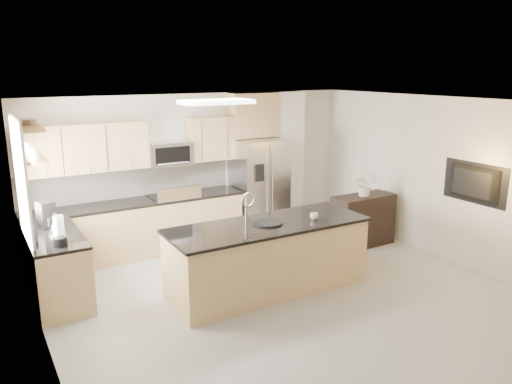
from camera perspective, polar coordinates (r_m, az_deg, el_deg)
floor at (r=6.68m, az=5.28°, el=-12.95°), size 6.50×6.50×0.00m
ceiling at (r=5.98m, az=5.84°, el=9.88°), size 6.00×6.50×0.02m
wall_back at (r=8.96m, az=-6.74°, el=2.80°), size 6.00×0.02×2.60m
wall_left at (r=5.13m, az=-22.92°, el=-6.73°), size 0.02×6.50×2.60m
wall_right at (r=8.29m, az=22.60°, el=0.90°), size 0.02×6.50×2.60m
back_counter at (r=8.47m, az=-13.30°, el=-3.94°), size 3.55×0.66×1.44m
left_counter at (r=7.18m, az=-21.82°, el=-7.96°), size 0.66×1.50×0.92m
range at (r=8.65m, az=-9.33°, el=-3.36°), size 0.76×0.64×1.14m
upper_cabinets at (r=8.29m, az=-14.66°, el=5.22°), size 3.50×0.33×0.75m
microwave at (r=8.50m, az=-9.94°, el=4.33°), size 0.76×0.40×0.40m
refrigerator at (r=9.20m, az=0.33°, el=0.57°), size 0.92×0.78×1.78m
partition_column at (r=9.70m, az=3.52°, el=3.71°), size 0.60×0.30×2.60m
window at (r=6.82m, az=-25.21°, el=1.04°), size 0.04×1.15×1.65m
shelf_lower at (r=6.88m, az=-24.50°, el=3.76°), size 0.30×1.20×0.04m
shelf_upper at (r=6.83m, az=-24.82°, el=6.82°), size 0.30×1.20×0.04m
ceiling_fixture at (r=7.15m, az=-4.54°, el=10.23°), size 1.00×0.50×0.06m
island at (r=6.95m, az=1.37°, el=-7.41°), size 2.81×1.03×1.39m
credenza at (r=8.90m, az=12.10°, el=-3.18°), size 1.12×0.48×0.89m
cup at (r=7.01m, az=6.66°, el=-2.76°), size 0.13×0.13×0.09m
platter at (r=6.78m, az=1.35°, el=-3.55°), size 0.47×0.47×0.02m
blender at (r=6.48m, az=-21.56°, el=-4.40°), size 0.17×0.17×0.39m
kettle at (r=7.01m, az=-21.85°, el=-3.44°), size 0.22×0.22×0.28m
coffee_maker at (r=7.32m, az=-22.86°, el=-2.44°), size 0.24×0.27×0.36m
bowl at (r=6.88m, az=-24.92°, el=7.40°), size 0.48×0.48×0.09m
flower_vase at (r=8.68m, az=12.40°, el=1.50°), size 0.63×0.58×0.60m
television at (r=8.09m, az=23.36°, el=0.90°), size 0.14×1.08×0.62m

